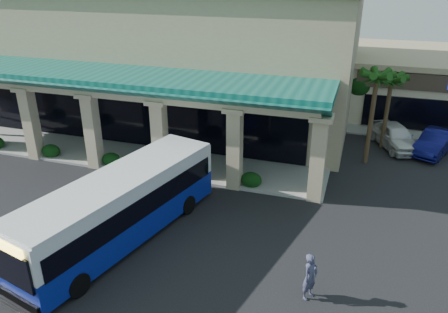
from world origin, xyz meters
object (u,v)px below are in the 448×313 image
at_px(pedestrian, 310,277).
at_px(car_white, 435,142).
at_px(car_silver, 395,136).
at_px(transit_bus, 122,208).

height_order(pedestrian, car_white, pedestrian).
bearing_deg(car_silver, pedestrian, -126.41).
relative_size(car_silver, car_white, 1.04).
bearing_deg(car_silver, transit_bus, -152.71).
relative_size(pedestrian, car_white, 0.41).
bearing_deg(car_silver, car_white, -30.30).
xyz_separation_m(transit_bus, pedestrian, (8.63, -1.30, -0.63)).
relative_size(transit_bus, car_silver, 2.32).
xyz_separation_m(transit_bus, car_silver, (12.15, 15.48, -0.75)).
height_order(transit_bus, car_silver, transit_bus).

